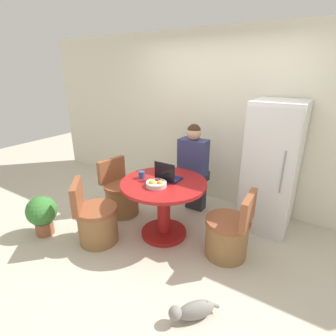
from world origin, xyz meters
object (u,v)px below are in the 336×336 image
at_px(refrigerator, 272,167).
at_px(fruit_bowl, 156,184).
at_px(chair_near_left_corner, 96,222).
at_px(dining_table, 164,200).
at_px(cat, 193,310).
at_px(potted_plant, 42,213).
at_px(chair_right_side, 228,235).
at_px(laptop, 167,176).
at_px(chair_left_side, 121,196).
at_px(person_seated, 194,165).

distance_m(refrigerator, fruit_bowl, 1.53).
bearing_deg(chair_near_left_corner, fruit_bowl, -98.72).
relative_size(refrigerator, chair_near_left_corner, 2.08).
height_order(refrigerator, dining_table, refrigerator).
bearing_deg(cat, potted_plant, -50.94).
height_order(refrigerator, chair_right_side, refrigerator).
distance_m(fruit_bowl, cat, 1.36).
bearing_deg(refrigerator, chair_near_left_corner, -137.57).
bearing_deg(laptop, cat, 132.33).
height_order(refrigerator, chair_left_side, refrigerator).
height_order(dining_table, cat, dining_table).
bearing_deg(chair_near_left_corner, refrigerator, -89.76).
distance_m(chair_right_side, potted_plant, 2.34).
height_order(chair_near_left_corner, fruit_bowl, fruit_bowl).
bearing_deg(refrigerator, person_seated, -168.55).
height_order(dining_table, laptop, laptop).
bearing_deg(person_seated, chair_near_left_corner, 63.58).
relative_size(chair_near_left_corner, chair_left_side, 1.00).
relative_size(dining_table, cat, 2.77).
relative_size(person_seated, cat, 3.50).
bearing_deg(fruit_bowl, potted_plant, -152.75).
bearing_deg(fruit_bowl, laptop, 87.18).
bearing_deg(chair_left_side, potted_plant, 161.36).
distance_m(chair_left_side, person_seated, 1.17).
relative_size(fruit_bowl, potted_plant, 0.46).
xyz_separation_m(chair_near_left_corner, chair_left_side, (-0.21, 0.69, 0.00)).
bearing_deg(cat, person_seated, -111.42).
bearing_deg(potted_plant, cat, -1.84).
bearing_deg(chair_left_side, laptop, -85.17).
relative_size(laptop, potted_plant, 0.54).
relative_size(chair_near_left_corner, cat, 2.12).
bearing_deg(chair_left_side, cat, -112.35).
bearing_deg(cat, dining_table, -94.30).
xyz_separation_m(chair_left_side, cat, (1.74, -1.03, -0.19)).
distance_m(dining_table, fruit_bowl, 0.32).
bearing_deg(fruit_bowl, chair_left_side, 161.77).
bearing_deg(chair_right_side, chair_left_side, -95.89).
distance_m(fruit_bowl, potted_plant, 1.56).
distance_m(refrigerator, person_seated, 1.04).
height_order(chair_near_left_corner, chair_right_side, same).
height_order(dining_table, chair_right_side, chair_right_side).
xyz_separation_m(refrigerator, fruit_bowl, (-1.05, -1.11, -0.06)).
height_order(chair_near_left_corner, chair_left_side, same).
bearing_deg(person_seated, refrigerator, -168.55).
bearing_deg(person_seated, chair_left_side, 36.08).
xyz_separation_m(fruit_bowl, cat, (0.90, -0.75, -0.69)).
bearing_deg(chair_left_side, refrigerator, -57.76).
relative_size(chair_right_side, laptop, 2.84).
relative_size(dining_table, person_seated, 0.79).
xyz_separation_m(chair_left_side, potted_plant, (-0.49, -0.96, 0.03)).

